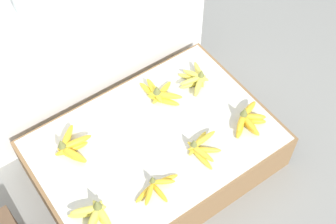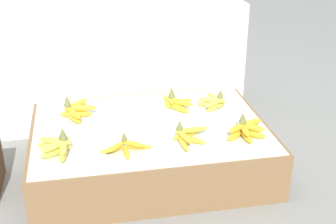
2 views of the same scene
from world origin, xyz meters
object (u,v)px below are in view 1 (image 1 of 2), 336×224
(banana_bunch_front_midleft, at_px, (156,187))
(banana_bunch_front_left, at_px, (95,214))
(banana_bunch_front_midright, at_px, (201,148))
(banana_bunch_front_right, at_px, (248,119))
(banana_bunch_middle_midright, at_px, (159,94))
(banana_bunch_middle_left, at_px, (70,146))
(banana_bunch_middle_right, at_px, (196,79))

(banana_bunch_front_midleft, bearing_deg, banana_bunch_front_left, 172.14)
(banana_bunch_front_midright, distance_m, banana_bunch_front_right, 0.27)
(banana_bunch_front_midright, xyz_separation_m, banana_bunch_middle_midright, (0.02, 0.36, 0.01))
(banana_bunch_front_left, relative_size, banana_bunch_middle_left, 0.76)
(banana_bunch_front_midleft, distance_m, banana_bunch_middle_right, 0.63)
(banana_bunch_middle_midright, xyz_separation_m, banana_bunch_middle_right, (0.21, -0.03, -0.00))
(banana_bunch_front_midright, bearing_deg, banana_bunch_middle_left, 144.10)
(banana_bunch_front_midright, bearing_deg, banana_bunch_front_midleft, -170.93)
(banana_bunch_front_right, height_order, banana_bunch_middle_left, banana_bunch_middle_left)
(banana_bunch_middle_left, distance_m, banana_bunch_middle_right, 0.71)
(banana_bunch_middle_midright, bearing_deg, banana_bunch_front_midleft, -126.22)
(banana_bunch_front_midright, distance_m, banana_bunch_middle_right, 0.40)
(banana_bunch_middle_midright, bearing_deg, banana_bunch_front_midright, -93.57)
(banana_bunch_front_right, relative_size, banana_bunch_middle_left, 0.84)
(banana_bunch_middle_midright, bearing_deg, banana_bunch_middle_left, -178.00)
(banana_bunch_middle_right, bearing_deg, banana_bunch_front_midleft, -143.30)
(banana_bunch_front_midleft, relative_size, banana_bunch_middle_midright, 0.96)
(banana_bunch_front_midright, bearing_deg, banana_bunch_middle_midright, 86.43)
(banana_bunch_middle_left, bearing_deg, banana_bunch_middle_midright, 2.00)
(banana_bunch_front_left, relative_size, banana_bunch_middle_midright, 0.78)
(banana_bunch_front_left, height_order, banana_bunch_middle_midright, banana_bunch_front_left)
(banana_bunch_front_midright, relative_size, banana_bunch_middle_midright, 0.79)
(banana_bunch_front_midright, bearing_deg, banana_bunch_middle_right, 55.29)
(banana_bunch_front_left, height_order, banana_bunch_middle_right, banana_bunch_front_left)
(banana_bunch_middle_left, xyz_separation_m, banana_bunch_middle_midright, (0.50, 0.02, -0.00))
(banana_bunch_front_left, relative_size, banana_bunch_front_midleft, 0.81)
(banana_bunch_front_midleft, bearing_deg, banana_bunch_middle_left, 117.42)
(banana_bunch_front_midright, distance_m, banana_bunch_middle_midright, 0.36)
(banana_bunch_front_left, xyz_separation_m, banana_bunch_front_midleft, (0.28, -0.04, -0.01))
(banana_bunch_front_midleft, height_order, banana_bunch_middle_midright, banana_bunch_middle_midright)
(banana_bunch_front_left, xyz_separation_m, banana_bunch_middle_right, (0.78, 0.34, -0.01))
(banana_bunch_front_right, distance_m, banana_bunch_middle_left, 0.83)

